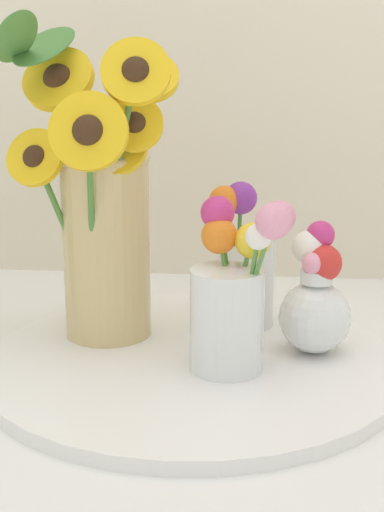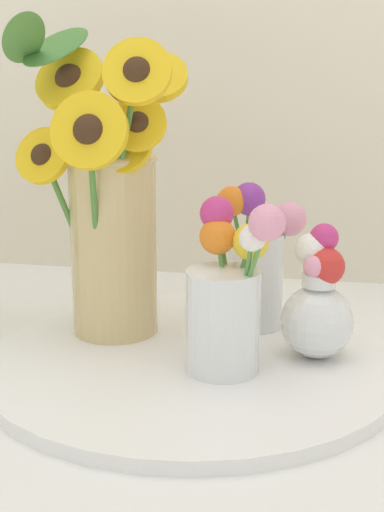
% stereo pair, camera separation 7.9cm
% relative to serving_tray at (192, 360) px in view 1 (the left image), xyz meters
% --- Properties ---
extents(ground_plane, '(6.00, 6.00, 0.00)m').
position_rel_serving_tray_xyz_m(ground_plane, '(-0.04, -0.07, -0.01)').
color(ground_plane, white).
extents(serving_tray, '(0.47, 0.47, 0.02)m').
position_rel_serving_tray_xyz_m(serving_tray, '(0.00, 0.00, 0.00)').
color(serving_tray, white).
rests_on(serving_tray, ground_plane).
extents(mason_jar_sunflowers, '(0.22, 0.18, 0.38)m').
position_rel_serving_tray_xyz_m(mason_jar_sunflowers, '(-0.11, 0.05, 0.16)').
color(mason_jar_sunflowers, '#D1B77A').
rests_on(mason_jar_sunflowers, serving_tray).
extents(vase_small_center, '(0.11, 0.09, 0.19)m').
position_rel_serving_tray_xyz_m(vase_small_center, '(0.04, -0.03, 0.09)').
color(vase_small_center, white).
rests_on(vase_small_center, serving_tray).
extents(vase_bulb_right, '(0.08, 0.08, 0.15)m').
position_rel_serving_tray_xyz_m(vase_bulb_right, '(0.14, 0.02, 0.07)').
color(vase_bulb_right, white).
rests_on(vase_bulb_right, serving_tray).
extents(vase_small_back, '(0.11, 0.07, 0.19)m').
position_rel_serving_tray_xyz_m(vase_small_back, '(0.06, 0.11, 0.09)').
color(vase_small_back, white).
rests_on(vase_small_back, serving_tray).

